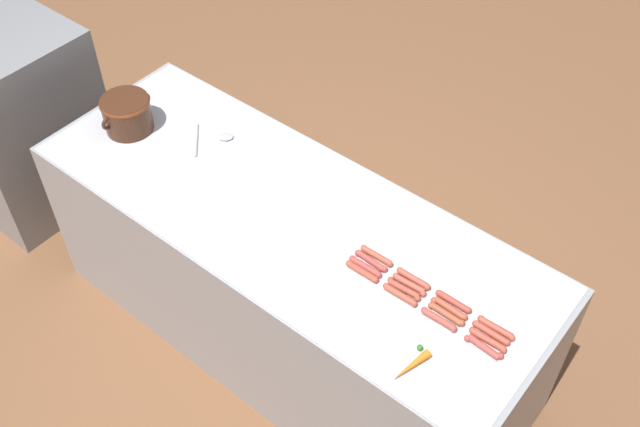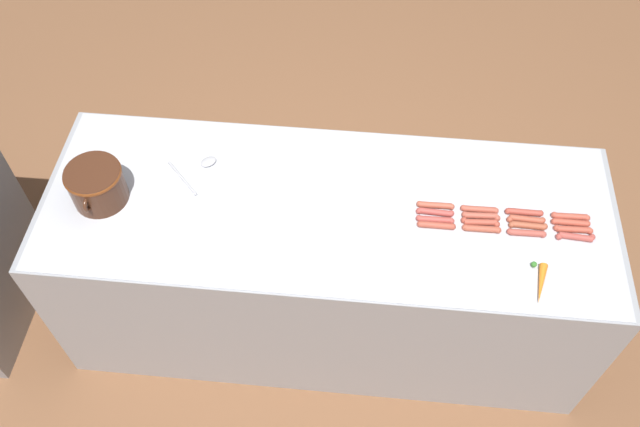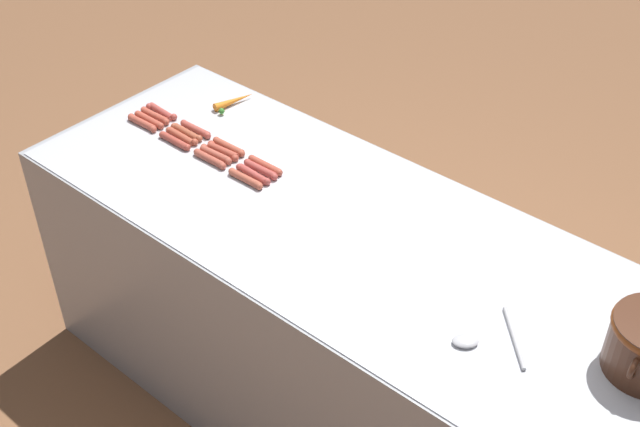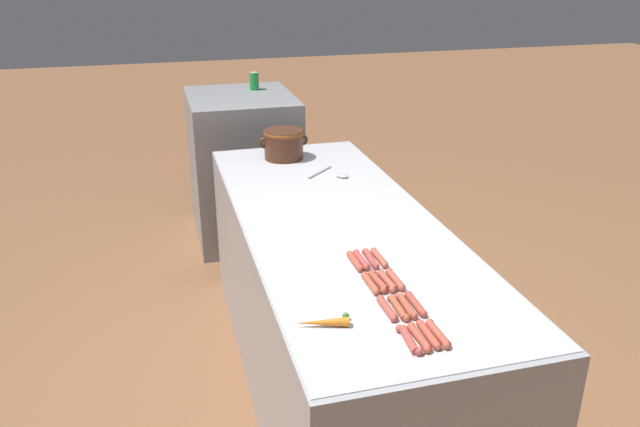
% 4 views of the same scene
% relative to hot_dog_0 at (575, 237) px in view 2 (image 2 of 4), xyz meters
% --- Properties ---
extents(ground_plane, '(20.00, 20.00, 0.00)m').
position_rel_hot_dog_0_xyz_m(ground_plane, '(0.07, 0.96, -0.90)').
color(ground_plane, brown).
extents(griddle_counter, '(0.85, 2.32, 0.88)m').
position_rel_hot_dog_0_xyz_m(griddle_counter, '(0.07, 0.96, -0.45)').
color(griddle_counter, '#9EA0A5').
rests_on(griddle_counter, ground_plane).
extents(hot_dog_0, '(0.04, 0.15, 0.03)m').
position_rel_hot_dog_0_xyz_m(hot_dog_0, '(0.00, 0.00, 0.00)').
color(hot_dog_0, '#B24A41').
rests_on(hot_dog_0, griddle_counter).
extents(hot_dog_1, '(0.03, 0.15, 0.03)m').
position_rel_hot_dog_0_xyz_m(hot_dog_1, '(0.00, 0.19, 0.00)').
color(hot_dog_1, '#B04C3F').
rests_on(hot_dog_1, griddle_counter).
extents(hot_dog_2, '(0.03, 0.15, 0.03)m').
position_rel_hot_dog_0_xyz_m(hot_dog_2, '(0.00, 0.36, 0.00)').
color(hot_dog_2, '#AF4F3A').
rests_on(hot_dog_2, griddle_counter).
extents(hot_dog_3, '(0.03, 0.15, 0.03)m').
position_rel_hot_dog_0_xyz_m(hot_dog_3, '(0.00, 0.53, 0.00)').
color(hot_dog_3, '#AF4B38').
rests_on(hot_dog_3, griddle_counter).
extents(hot_dog_4, '(0.03, 0.15, 0.03)m').
position_rel_hot_dog_0_xyz_m(hot_dog_4, '(0.03, 0.00, 0.00)').
color(hot_dog_4, '#B84E3B').
rests_on(hot_dog_4, griddle_counter).
extents(hot_dog_5, '(0.03, 0.15, 0.03)m').
position_rel_hot_dog_0_xyz_m(hot_dog_5, '(0.04, 0.18, 0.00)').
color(hot_dog_5, '#AA5338').
rests_on(hot_dog_5, griddle_counter).
extents(hot_dog_6, '(0.03, 0.15, 0.03)m').
position_rel_hot_dog_0_xyz_m(hot_dog_6, '(0.03, 0.36, 0.00)').
color(hot_dog_6, '#AE4938').
rests_on(hot_dog_6, griddle_counter).
extents(hot_dog_7, '(0.03, 0.15, 0.03)m').
position_rel_hot_dog_0_xyz_m(hot_dog_7, '(0.03, 0.54, 0.00)').
color(hot_dog_7, '#AF473F').
rests_on(hot_dog_7, griddle_counter).
extents(hot_dog_8, '(0.03, 0.15, 0.03)m').
position_rel_hot_dog_0_xyz_m(hot_dog_8, '(0.07, 0.01, 0.00)').
color(hot_dog_8, '#B74D3A').
rests_on(hot_dog_8, griddle_counter).
extents(hot_dog_9, '(0.03, 0.15, 0.03)m').
position_rel_hot_dog_0_xyz_m(hot_dog_9, '(0.06, 0.18, 0.00)').
color(hot_dog_9, '#B04F39').
rests_on(hot_dog_9, griddle_counter).
extents(hot_dog_10, '(0.03, 0.15, 0.03)m').
position_rel_hot_dog_0_xyz_m(hot_dog_10, '(0.06, 0.36, 0.00)').
color(hot_dog_10, '#B05240').
rests_on(hot_dog_10, griddle_counter).
extents(hot_dog_11, '(0.03, 0.15, 0.03)m').
position_rel_hot_dog_0_xyz_m(hot_dog_11, '(0.07, 0.54, 0.00)').
color(hot_dog_11, '#B14740').
rests_on(hot_dog_11, griddle_counter).
extents(hot_dog_12, '(0.03, 0.15, 0.03)m').
position_rel_hot_dog_0_xyz_m(hot_dog_12, '(0.10, 0.01, 0.00)').
color(hot_dog_12, '#B64F3D').
rests_on(hot_dog_12, griddle_counter).
extents(hot_dog_13, '(0.03, 0.15, 0.03)m').
position_rel_hot_dog_0_xyz_m(hot_dog_13, '(0.10, 0.19, 0.00)').
color(hot_dog_13, '#AE4638').
rests_on(hot_dog_13, griddle_counter).
extents(hot_dog_14, '(0.03, 0.15, 0.03)m').
position_rel_hot_dog_0_xyz_m(hot_dog_14, '(0.10, 0.36, 0.00)').
color(hot_dog_14, '#B0513E').
rests_on(hot_dog_14, griddle_counter).
extents(hot_dog_15, '(0.03, 0.15, 0.03)m').
position_rel_hot_dog_0_xyz_m(hot_dog_15, '(0.10, 0.54, 0.00)').
color(hot_dog_15, '#B2533D').
rests_on(hot_dog_15, griddle_counter).
extents(bean_pot, '(0.28, 0.23, 0.16)m').
position_rel_hot_dog_0_xyz_m(bean_pot, '(0.02, 1.87, 0.08)').
color(bean_pot, '#472616').
rests_on(bean_pot, griddle_counter).
extents(serving_spoon, '(0.22, 0.21, 0.02)m').
position_rel_hot_dog_0_xyz_m(serving_spoon, '(0.21, 1.51, -0.00)').
color(serving_spoon, '#B7B7BC').
rests_on(serving_spoon, griddle_counter).
extents(carrot, '(0.18, 0.07, 0.03)m').
position_rel_hot_dog_0_xyz_m(carrot, '(-0.22, 0.16, 0.00)').
color(carrot, orange).
rests_on(carrot, griddle_counter).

